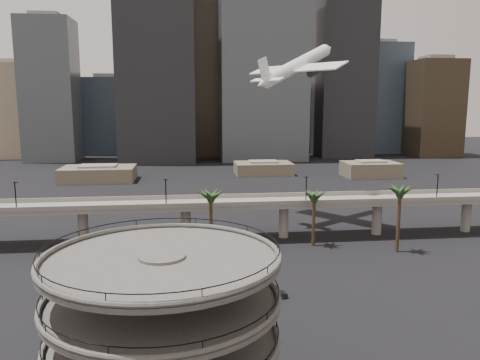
{
  "coord_description": "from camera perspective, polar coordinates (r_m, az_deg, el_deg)",
  "views": [
    {
      "loc": [
        -10.56,
        -45.98,
        30.12
      ],
      "look_at": [
        -2.05,
        28.0,
        17.84
      ],
      "focal_mm": 35.0,
      "sensor_mm": 36.0,
      "label": 1
    }
  ],
  "objects": [
    {
      "name": "parking_ramp",
      "position": [
        46.69,
        -9.28,
        -16.52
      ],
      "size": [
        22.2,
        22.2,
        17.35
      ],
      "color": "#494644",
      "rests_on": "ground"
    },
    {
      "name": "low_buildings",
      "position": [
        191.04,
        -1.26,
        1.16
      ],
      "size": [
        135.0,
        27.5,
        6.8
      ],
      "color": "#675F4C",
      "rests_on": "ground"
    },
    {
      "name": "car_a",
      "position": [
        63.33,
        -6.23,
        -18.37
      ],
      "size": [
        4.18,
        1.78,
        1.41
      ],
      "primitive_type": "imported",
      "rotation": [
        0.0,
        0.0,
        1.54
      ],
      "color": "red",
      "rests_on": "ground"
    },
    {
      "name": "overpass",
      "position": [
        104.05,
        -0.58,
        -3.28
      ],
      "size": [
        130.0,
        9.3,
        14.7
      ],
      "color": "gray",
      "rests_on": "ground"
    },
    {
      "name": "airborne_jet",
      "position": [
        122.13,
        6.98,
        13.65
      ],
      "size": [
        25.64,
        24.78,
        14.0
      ],
      "rotation": [
        0.0,
        -0.36,
        0.67
      ],
      "color": "white",
      "rests_on": "ground"
    },
    {
      "name": "palm_trees",
      "position": [
        95.74,
        8.45,
        -2.0
      ],
      "size": [
        42.4,
        10.4,
        14.0
      ],
      "color": "#422F1C",
      "rests_on": "ground"
    },
    {
      "name": "skyline",
      "position": [
        264.57,
        -1.01,
        11.87
      ],
      "size": [
        269.0,
        86.0,
        114.09
      ],
      "color": "gray",
      "rests_on": "ground"
    },
    {
      "name": "car_b",
      "position": [
        75.16,
        4.19,
        -13.71
      ],
      "size": [
        4.39,
        2.18,
        1.38
      ],
      "primitive_type": "imported",
      "rotation": [
        0.0,
        0.0,
        1.75
      ],
      "color": "black",
      "rests_on": "ground"
    }
  ]
}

